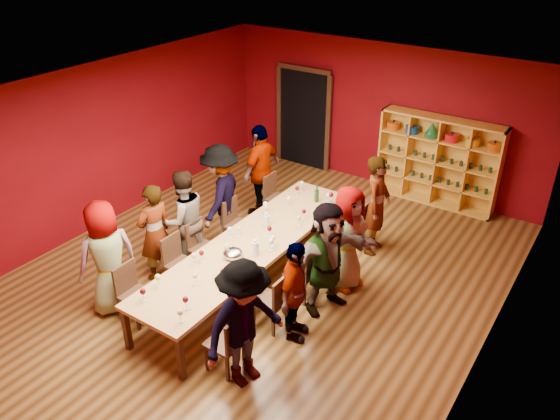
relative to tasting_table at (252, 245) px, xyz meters
The scene contains 52 objects.
room_shell 0.80m from the tasting_table, ahead, with size 7.10×9.10×3.04m.
tasting_table is the anchor object (origin of this frame).
doorway 4.80m from the tasting_table, 112.09° to the left, with size 1.40×0.17×2.30m.
shelving_unit 4.55m from the tasting_table, 72.08° to the left, with size 2.40×0.40×1.80m.
chair_person_left_0 1.91m from the tasting_table, 118.64° to the right, with size 0.42×0.42×0.89m.
person_left_0 2.15m from the tasting_table, 128.83° to the right, with size 0.87×0.47×1.77m, color beige.
chair_person_left_1 1.18m from the tasting_table, 141.23° to the right, with size 0.42×0.42×0.89m.
person_left_1 1.54m from the tasting_table, 151.46° to the right, with size 0.60×0.44×1.66m, color pink.
chair_person_left_2 0.95m from the tasting_table, 168.34° to the right, with size 0.42×0.42×0.89m.
person_left_2 1.27m from the tasting_table, behind, with size 0.83×0.45×1.70m, color #48484D.
chair_person_left_3 1.18m from the tasting_table, 141.78° to the left, with size 0.42×0.42×0.89m.
person_left_3 1.41m from the tasting_table, 149.10° to the left, with size 1.19×0.49×1.83m, color #6191C8.
chair_person_left_4 2.15m from the tasting_table, 115.13° to the left, with size 0.42×0.42×0.89m.
person_left_4 2.30m from the tasting_table, 122.09° to the left, with size 1.07×0.49×1.83m, color #5E86C2.
chair_person_right_0 1.95m from the tasting_table, 61.97° to the right, with size 0.42×0.42×0.89m.
person_right_0 2.08m from the tasting_table, 55.77° to the right, with size 1.14×0.47×1.77m, color #48484D.
chair_person_right_1 1.17m from the tasting_table, 37.60° to the right, with size 0.42×0.42×0.89m.
person_right_1 1.42m from the tasting_table, 29.57° to the right, with size 0.89×0.41×1.53m, color #4C4C51.
chair_person_right_2 0.94m from the tasting_table, ahead, with size 0.42×0.42×0.89m.
person_right_2 1.28m from the tasting_table, ahead, with size 1.62×0.46×1.74m, color #48484D.
chair_person_right_3 1.21m from the tasting_table, 40.27° to the left, with size 0.42×0.42×0.89m.
person_right_3 1.47m from the tasting_table, 31.81° to the left, with size 0.84×0.46×1.71m, color #47474C.
chair_person_right_4 2.17m from the tasting_table, 65.06° to the left, with size 0.42×0.42×0.89m.
person_right_4 2.29m from the tasting_table, 58.97° to the left, with size 0.65×0.47×1.77m, color #5573B0.
wine_glass_0 1.84m from the tasting_table, 79.79° to the left, with size 0.07×0.07×0.18m.
wine_glass_1 2.03m from the tasting_table, 79.27° to the right, with size 0.08×0.08×0.19m.
wine_glass_2 0.90m from the tasting_table, 109.39° to the right, with size 0.08×0.08×0.19m.
wine_glass_3 1.99m from the tasting_table, 99.08° to the right, with size 0.08×0.08×0.20m.
wine_glass_4 0.98m from the tasting_table, 112.76° to the left, with size 0.08×0.08×0.21m.
wine_glass_5 1.76m from the tasting_table, 98.93° to the left, with size 0.07×0.07×0.18m.
wine_glass_6 1.86m from the tasting_table, 78.37° to the left, with size 0.08×0.08×0.20m.
wine_glass_7 1.12m from the tasting_table, 75.39° to the left, with size 0.07×0.07×0.18m.
wine_glass_8 0.56m from the tasting_table, 99.15° to the right, with size 0.09×0.09×0.21m.
wine_glass_9 1.33m from the tasting_table, 97.70° to the left, with size 0.07×0.07×0.19m.
wine_glass_10 0.37m from the tasting_table, 64.39° to the left, with size 0.08×0.08×0.19m.
wine_glass_11 1.03m from the tasting_table, 108.92° to the right, with size 0.08×0.08×0.20m.
wine_glass_12 0.91m from the tasting_table, 68.55° to the left, with size 0.07×0.07×0.18m.
wine_glass_13 0.40m from the tasting_table, 14.71° to the left, with size 0.08×0.08×0.20m.
wine_glass_14 1.68m from the tasting_table, 102.94° to the right, with size 0.08×0.08×0.21m.
wine_glass_15 0.91m from the tasting_table, 68.32° to the right, with size 0.08×0.08×0.20m.
wine_glass_16 1.31m from the tasting_table, 89.76° to the right, with size 0.07×0.07×0.18m.
wine_glass_17 0.43m from the tasting_table, ahead, with size 0.08×0.08×0.21m.
wine_glass_18 1.09m from the tasting_table, 74.73° to the right, with size 0.08×0.08×0.21m.
wine_glass_19 0.42m from the tasting_table, 167.15° to the right, with size 0.08×0.08×0.19m.
wine_glass_20 1.95m from the tasting_table, 98.63° to the left, with size 0.08×0.08×0.20m.
wine_glass_21 0.33m from the tasting_table, behind, with size 0.07×0.07×0.18m.
wine_glass_22 0.90m from the tasting_table, 110.97° to the left, with size 0.07×0.07×0.19m.
wine_glass_23 1.80m from the tasting_table, 81.55° to the right, with size 0.08×0.08×0.20m.
spittoon_bowl 0.51m from the tasting_table, 87.34° to the right, with size 0.30×0.30×0.16m, color silver.
carafe_a 0.55m from the tasting_table, 99.76° to the left, with size 0.10×0.10×0.24m.
carafe_b 0.40m from the tasting_table, 44.72° to the right, with size 0.12×0.12×0.27m.
wine_bottle 1.73m from the tasting_table, 85.32° to the left, with size 0.10×0.10×0.32m.
Camera 1 is at (4.36, -5.68, 5.26)m, focal length 35.00 mm.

